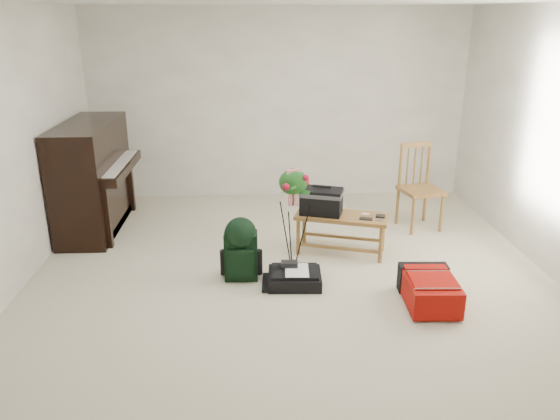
{
  "coord_description": "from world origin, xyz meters",
  "views": [
    {
      "loc": [
        -0.33,
        -4.53,
        2.4
      ],
      "look_at": [
        -0.09,
        0.35,
        0.63
      ],
      "focal_mm": 35.0,
      "sensor_mm": 36.0,
      "label": 1
    }
  ],
  "objects": [
    {
      "name": "piano",
      "position": [
        -2.19,
        1.6,
        0.6
      ],
      "size": [
        0.71,
        1.5,
        1.25
      ],
      "color": "black",
      "rests_on": "floor"
    },
    {
      "name": "ceiling",
      "position": [
        0.0,
        0.0,
        2.5
      ],
      "size": [
        5.0,
        5.5,
        0.01
      ],
      "primitive_type": "cube",
      "color": "white",
      "rests_on": "wall_back"
    },
    {
      "name": "flower_stand",
      "position": [
        0.02,
        0.23,
        0.53
      ],
      "size": [
        0.41,
        0.41,
        1.1
      ],
      "rotation": [
        0.0,
        0.0,
        0.21
      ],
      "color": "black",
      "rests_on": "floor"
    },
    {
      "name": "black_duffel",
      "position": [
        0.03,
        0.04,
        0.07
      ],
      "size": [
        0.51,
        0.42,
        0.21
      ],
      "rotation": [
        0.0,
        0.0,
        -0.05
      ],
      "color": "black",
      "rests_on": "floor"
    },
    {
      "name": "bench",
      "position": [
        0.42,
        0.73,
        0.52
      ],
      "size": [
        1.02,
        0.64,
        0.73
      ],
      "rotation": [
        0.0,
        0.0,
        -0.3
      ],
      "color": "olive",
      "rests_on": "floor"
    },
    {
      "name": "floor",
      "position": [
        0.0,
        0.0,
        0.0
      ],
      "size": [
        5.0,
        5.5,
        0.01
      ],
      "primitive_type": "cube",
      "color": "beige",
      "rests_on": "ground"
    },
    {
      "name": "wall_back",
      "position": [
        0.0,
        2.75,
        1.25
      ],
      "size": [
        5.0,
        0.04,
        2.5
      ],
      "primitive_type": "cube",
      "color": "white",
      "rests_on": "floor"
    },
    {
      "name": "green_backpack",
      "position": [
        -0.47,
        0.19,
        0.34
      ],
      "size": [
        0.32,
        0.3,
        0.62
      ],
      "rotation": [
        0.0,
        0.0,
        -0.03
      ],
      "color": "black",
      "rests_on": "floor"
    },
    {
      "name": "dining_chair",
      "position": [
        1.6,
        1.45,
        0.48
      ],
      "size": [
        0.52,
        0.52,
        1.0
      ],
      "rotation": [
        0.0,
        0.0,
        0.23
      ],
      "color": "olive",
      "rests_on": "floor"
    },
    {
      "name": "red_suitcase",
      "position": [
        1.17,
        -0.35,
        0.14
      ],
      "size": [
        0.44,
        0.64,
        0.27
      ],
      "rotation": [
        0.0,
        0.0,
        -0.04
      ],
      "color": "#AB0707",
      "rests_on": "floor"
    }
  ]
}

